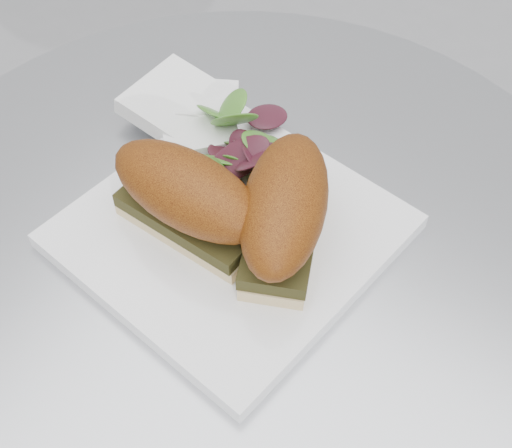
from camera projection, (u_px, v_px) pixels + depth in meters
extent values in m
cylinder|color=#A4A7AB|center=(239.00, 247.00, 0.65)|extent=(0.70, 0.70, 0.02)
cylinder|color=#A4A7AB|center=(244.00, 415.00, 0.93)|extent=(0.07, 0.07, 0.71)
cube|color=white|center=(230.00, 231.00, 0.64)|extent=(0.29, 0.29, 0.02)
cube|color=beige|center=(191.00, 224.00, 0.62)|extent=(0.13, 0.06, 0.01)
cube|color=black|center=(190.00, 214.00, 0.61)|extent=(0.13, 0.06, 0.01)
ellipsoid|color=#6F370A|center=(187.00, 190.00, 0.59)|extent=(0.15, 0.08, 0.06)
cube|color=beige|center=(283.00, 237.00, 0.61)|extent=(0.10, 0.14, 0.01)
cube|color=black|center=(284.00, 227.00, 0.60)|extent=(0.10, 0.14, 0.01)
ellipsoid|color=#6F370A|center=(285.00, 203.00, 0.58)|extent=(0.12, 0.17, 0.06)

